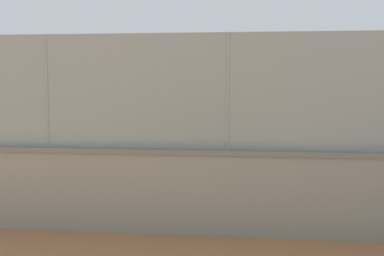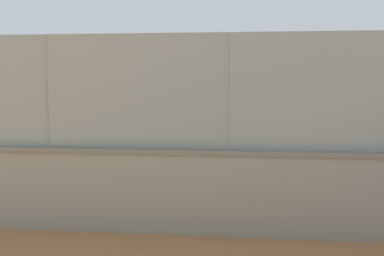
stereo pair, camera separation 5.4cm
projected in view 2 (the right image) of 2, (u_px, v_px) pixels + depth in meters
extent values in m
plane|color=#A36B42|center=(162.00, 153.00, 17.67)|extent=(260.00, 260.00, 0.00)
cube|color=gray|center=(49.00, 189.00, 8.59)|extent=(31.44, 1.14, 1.35)
cube|color=slate|center=(48.00, 149.00, 8.52)|extent=(31.44, 1.20, 0.08)
cube|color=gray|center=(46.00, 91.00, 8.42)|extent=(30.81, 0.82, 1.91)
cylinder|color=gray|center=(227.00, 92.00, 8.05)|extent=(0.07, 0.07, 1.91)
cylinder|color=gray|center=(46.00, 91.00, 8.42)|extent=(0.07, 0.07, 1.91)
cylinder|color=#591919|center=(278.00, 185.00, 10.49)|extent=(0.18, 0.18, 0.72)
cylinder|color=#591919|center=(269.00, 185.00, 10.45)|extent=(0.18, 0.18, 0.72)
cylinder|color=beige|center=(274.00, 156.00, 10.41)|extent=(0.42, 0.42, 0.53)
cylinder|color=brown|center=(286.00, 150.00, 10.50)|extent=(0.22, 0.52, 0.16)
cylinder|color=brown|center=(257.00, 149.00, 10.65)|extent=(0.22, 0.52, 0.16)
sphere|color=brown|center=(275.00, 138.00, 10.37)|extent=(0.20, 0.20, 0.20)
cylinder|color=red|center=(275.00, 134.00, 10.37)|extent=(0.26, 0.26, 0.05)
cylinder|color=black|center=(255.00, 148.00, 10.82)|extent=(0.11, 0.30, 0.04)
ellipsoid|color=#333338|center=(252.00, 147.00, 11.04)|extent=(0.11, 0.30, 0.24)
cylinder|color=black|center=(207.00, 141.00, 17.76)|extent=(0.16, 0.16, 0.84)
cylinder|color=black|center=(207.00, 140.00, 17.96)|extent=(0.16, 0.16, 0.84)
cylinder|color=#429951|center=(207.00, 120.00, 17.79)|extent=(0.35, 0.35, 0.62)
cylinder|color=#936B4C|center=(208.00, 117.00, 17.46)|extent=(0.59, 0.11, 0.17)
cylinder|color=#936B4C|center=(216.00, 116.00, 18.05)|extent=(0.59, 0.11, 0.17)
sphere|color=#936B4C|center=(207.00, 108.00, 17.75)|extent=(0.24, 0.24, 0.24)
cylinder|color=navy|center=(207.00, 106.00, 17.74)|extent=(0.26, 0.26, 0.05)
sphere|color=orange|center=(252.00, 233.00, 8.19)|extent=(0.07, 0.07, 0.07)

